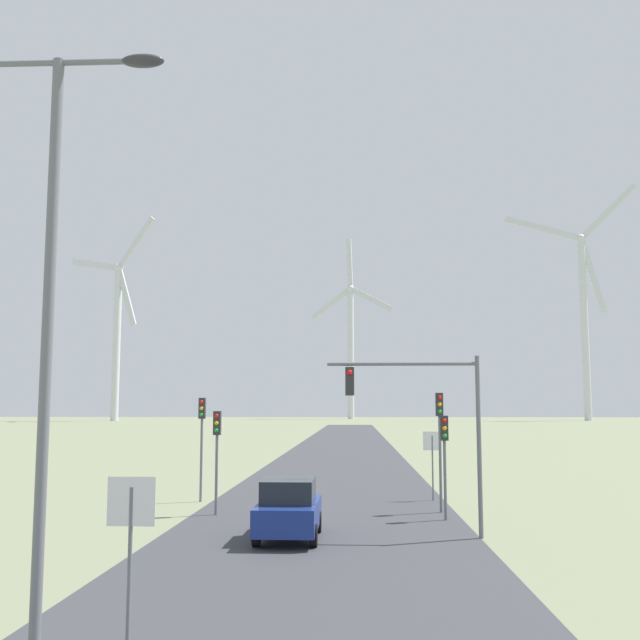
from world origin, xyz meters
TOP-DOWN VIEW (x-y plane):
  - road_surface at (0.00, 48.00)m, footprint 10.00×240.00m
  - streetlamp at (-3.66, 7.90)m, footprint 3.48×0.32m
  - stop_sign_near at (-2.56, 8.95)m, footprint 0.81×0.07m
  - stop_sign_far at (4.52, 29.72)m, footprint 0.81×0.07m
  - traffic_light_post_near_left at (-4.09, 24.93)m, footprint 0.28×0.34m
  - traffic_light_post_near_right at (4.38, 24.00)m, footprint 0.28×0.34m
  - traffic_light_post_mid_left at (-5.47, 28.79)m, footprint 0.28×0.34m
  - traffic_light_post_mid_right at (4.44, 25.95)m, footprint 0.28×0.34m
  - traffic_light_mast_overhead at (3.30, 20.30)m, footprint 4.81×0.35m
  - car_approaching at (-0.90, 19.85)m, footprint 1.88×4.11m
  - wind_turbine_far_left at (-68.45, 211.43)m, footprint 28.57×12.39m
  - wind_turbine_left at (-0.17, 252.00)m, footprint 28.33×14.10m
  - wind_turbine_center at (70.06, 222.34)m, footprint 40.29×2.60m

SIDE VIEW (x-z plane):
  - road_surface at x=0.00m, z-range 0.00..0.01m
  - car_approaching at x=-0.90m, z-range 0.00..1.83m
  - stop_sign_near at x=-2.56m, z-range 0.57..3.45m
  - stop_sign_far at x=4.52m, z-range 0.59..3.54m
  - traffic_light_post_near_right at x=4.38m, z-range 0.87..4.58m
  - traffic_light_post_near_left at x=-4.09m, z-range 0.90..4.77m
  - traffic_light_post_mid_left at x=-5.47m, z-range 1.01..5.43m
  - traffic_light_post_mid_right at x=4.44m, z-range 1.04..5.62m
  - traffic_light_mast_overhead at x=3.30m, z-range 1.24..6.88m
  - streetlamp at x=-3.66m, z-range 1.28..10.99m
  - wind_turbine_left at x=-0.17m, z-range -3.73..58.56m
  - wind_turbine_far_left at x=-68.45m, z-range -2.06..57.38m
  - wind_turbine_center at x=70.06m, z-range -2.26..69.81m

